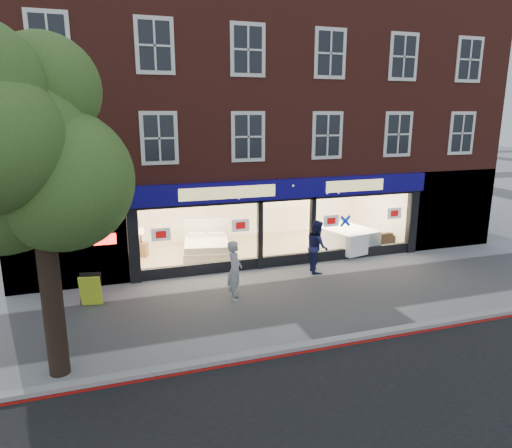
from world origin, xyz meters
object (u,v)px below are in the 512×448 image
display_bed (207,246)px  sofa (376,238)px  a_board (91,290)px  mattress_stack (347,238)px  pedestrian_blue (317,246)px  pedestrian_grey (235,270)px

display_bed → sofa: display_bed is taller
sofa → a_board: 11.82m
sofa → display_bed: bearing=-12.3°
display_bed → mattress_stack: bearing=2.3°
sofa → pedestrian_blue: size_ratio=0.91×
sofa → pedestrian_blue: 4.42m
mattress_stack → pedestrian_blue: size_ratio=1.32×
mattress_stack → pedestrian_grey: (-5.81, -3.45, 0.40)m
display_bed → pedestrian_blue: size_ratio=1.32×
mattress_stack → a_board: bearing=-165.8°
mattress_stack → a_board: (-10.00, -2.54, -0.04)m
display_bed → a_board: (-4.26, -3.49, 0.04)m
a_board → pedestrian_grey: (4.19, -0.92, 0.45)m
sofa → pedestrian_grey: pedestrian_grey is taller
mattress_stack → a_board: a_board is taller
pedestrian_grey → pedestrian_blue: bearing=-47.8°
display_bed → a_board: display_bed is taller
a_board → pedestrian_grey: 4.31m
mattress_stack → display_bed: bearing=170.6°
display_bed → sofa: (7.24, -0.76, -0.09)m
display_bed → a_board: 5.51m
sofa → a_board: a_board is taller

